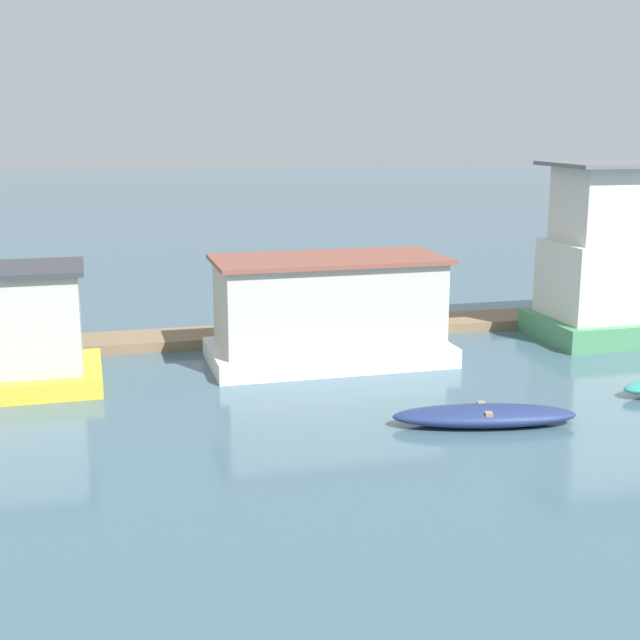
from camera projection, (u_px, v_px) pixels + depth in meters
The scene contains 5 objects.
ground_plane at pixel (311, 361), 24.80m from camera, with size 200.00×200.00×0.00m, color #426070.
dock_walkway at pixel (288, 332), 27.55m from camera, with size 33.80×1.80×0.30m, color #846B4C.
houseboat_white at pixel (329, 312), 24.49m from camera, with size 6.59×3.25×2.94m.
dinghy_navy at pixel (485, 416), 19.55m from camera, with size 4.21×1.92×0.45m.
mooring_post_centre at pixel (386, 311), 27.00m from camera, with size 0.26×0.26×1.79m, color #846B4C.
Camera 1 is at (-5.85, -23.22, 6.56)m, focal length 50.00 mm.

